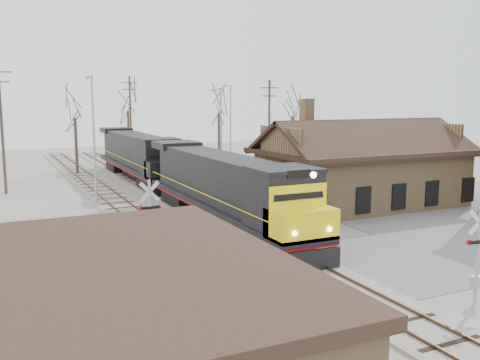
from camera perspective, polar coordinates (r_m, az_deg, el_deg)
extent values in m
plane|color=#9D988E|center=(24.98, 7.88, -9.90)|extent=(140.00, 140.00, 0.00)
cube|color=slate|center=(24.98, 7.88, -9.87)|extent=(60.00, 9.00, 0.03)
cube|color=#9D988E|center=(37.96, -4.58, -3.28)|extent=(3.40, 90.00, 0.12)
cube|color=#473323|center=(37.70, -5.60, -3.21)|extent=(0.08, 90.00, 0.14)
cube|color=#473323|center=(38.19, -3.57, -3.03)|extent=(0.08, 90.00, 0.14)
cube|color=#9D988E|center=(36.66, -11.19, -3.86)|extent=(3.40, 90.00, 0.12)
cube|color=#473323|center=(36.47, -12.29, -3.78)|extent=(0.08, 90.00, 0.14)
cube|color=#473323|center=(36.81, -10.11, -3.60)|extent=(0.08, 90.00, 0.14)
cube|color=#9A794F|center=(40.89, 12.87, 0.15)|extent=(14.00, 8.00, 4.00)
cube|color=black|center=(40.64, 12.97, 3.08)|extent=(15.20, 9.20, 0.30)
cube|color=black|center=(38.78, 15.12, 4.23)|extent=(15.00, 4.71, 2.66)
cube|color=black|center=(42.38, 11.09, 4.72)|extent=(15.00, 4.71, 2.66)
cube|color=#9A794F|center=(39.38, 7.13, 7.00)|extent=(0.80, 0.80, 2.20)
cube|color=black|center=(12.36, -24.09, -9.95)|extent=(12.40, 10.40, 0.30)
cube|color=black|center=(27.96, 3.58, -6.58)|extent=(2.58, 4.13, 1.03)
cube|color=black|center=(39.95, -5.74, -1.95)|extent=(2.58, 4.13, 1.03)
cube|color=black|center=(33.65, -1.93, -2.50)|extent=(3.10, 20.66, 0.36)
cube|color=maroon|center=(33.70, -1.92, -2.88)|extent=(3.12, 20.66, 0.12)
cube|color=black|center=(34.55, -2.79, 0.49)|extent=(2.69, 14.98, 2.89)
cube|color=black|center=(26.63, 4.59, -2.01)|extent=(3.10, 2.89, 2.89)
cube|color=yellow|center=(25.34, 6.55, -4.63)|extent=(3.10, 1.86, 1.45)
cube|color=black|center=(24.91, 7.75, -8.58)|extent=(2.89, 0.25, 1.03)
cylinder|color=#FFF2CC|center=(24.10, 7.84, 0.54)|extent=(0.29, 0.10, 0.29)
cube|color=black|center=(47.20, -8.89, -0.36)|extent=(2.58, 4.13, 1.03)
cube|color=black|center=(60.09, -12.52, 1.48)|extent=(2.58, 4.13, 1.03)
cube|color=black|center=(53.50, -10.95, 1.54)|extent=(3.10, 20.66, 0.36)
cube|color=maroon|center=(53.53, -10.94, 1.30)|extent=(3.12, 20.66, 0.12)
cube|color=black|center=(54.58, -11.33, 3.36)|extent=(2.69, 14.98, 2.89)
cube|color=black|center=(46.00, -8.63, 2.46)|extent=(3.10, 2.89, 2.89)
cube|color=black|center=(44.44, -7.95, 1.11)|extent=(3.10, 1.86, 1.45)
cube|color=black|center=(43.70, -7.51, -1.06)|extent=(2.89, 0.25, 1.03)
cylinder|color=#A5A8AD|center=(22.81, 24.05, -7.41)|extent=(0.13, 0.13, 3.80)
cube|color=silver|center=(22.49, 24.26, -4.15)|extent=(0.98, 0.28, 1.00)
cube|color=silver|center=(22.49, 24.26, -4.15)|extent=(0.98, 0.28, 1.00)
cube|color=black|center=(22.66, 24.14, -6.02)|extent=(0.87, 0.35, 0.14)
cylinder|color=#B20C0C|center=(22.42, 23.24, -6.12)|extent=(0.24, 0.13, 0.23)
cube|color=#A5A8AD|center=(23.11, 23.88, -9.91)|extent=(0.38, 0.29, 0.48)
cylinder|color=#A5A8AD|center=(26.82, -9.56, -4.20)|extent=(0.14, 0.14, 4.00)
cube|color=silver|center=(26.54, -9.63, -1.25)|extent=(1.05, 0.11, 1.05)
cube|color=silver|center=(26.54, -9.63, -1.25)|extent=(1.05, 0.11, 1.05)
cube|color=black|center=(26.69, -9.59, -2.94)|extent=(0.91, 0.21, 0.15)
cylinder|color=#B20C0C|center=(26.84, -8.68, -2.86)|extent=(0.24, 0.10, 0.24)
cylinder|color=#B20C0C|center=(26.55, -10.51, -3.03)|extent=(0.24, 0.10, 0.24)
cube|color=#A5A8AD|center=(27.08, -9.50, -6.47)|extent=(0.40, 0.30, 0.50)
cylinder|color=#A5A8AD|center=(41.06, -15.30, 4.06)|extent=(0.18, 0.18, 9.65)
cylinder|color=#A5A8AD|center=(41.86, -15.79, 10.60)|extent=(0.12, 1.80, 0.12)
cube|color=#A5A8AD|center=(42.64, -15.96, 10.42)|extent=(0.25, 0.50, 0.12)
cylinder|color=#A5A8AD|center=(46.40, -2.05, 4.35)|extent=(0.18, 0.18, 8.80)
cylinder|color=#A5A8AD|center=(47.10, -2.51, 9.65)|extent=(0.12, 1.80, 0.12)
cube|color=#A5A8AD|center=(47.84, -2.89, 9.51)|extent=(0.25, 0.50, 0.12)
cylinder|color=#A5A8AD|center=(57.50, -1.01, 5.49)|extent=(0.18, 0.18, 9.38)
cylinder|color=#A5A8AD|center=(58.25, -1.39, 10.05)|extent=(0.12, 1.80, 0.12)
cube|color=#A5A8AD|center=(58.98, -1.71, 9.94)|extent=(0.25, 0.50, 0.12)
cylinder|color=#382D23|center=(48.23, -24.06, 4.99)|extent=(0.24, 0.24, 10.85)
cylinder|color=#382D23|center=(67.24, -11.59, 6.30)|extent=(0.24, 0.24, 10.58)
cube|color=#382D23|center=(67.22, -11.70, 10.13)|extent=(2.00, 0.10, 0.10)
cube|color=#382D23|center=(67.20, -11.68, 9.44)|extent=(1.60, 0.10, 0.10)
cylinder|color=#382D23|center=(53.90, 3.13, 5.46)|extent=(0.24, 0.24, 9.75)
cube|color=#382D23|center=(53.83, 3.17, 9.79)|extent=(2.00, 0.10, 0.10)
cube|color=#382D23|center=(53.82, 3.16, 8.94)|extent=(1.60, 0.10, 0.10)
cylinder|color=#382D23|center=(58.58, -17.07, 3.48)|extent=(0.32, 0.32, 5.93)
cylinder|color=#382D23|center=(68.23, -11.78, 4.55)|extent=(0.32, 0.32, 6.35)
cylinder|color=#382D23|center=(64.07, -2.27, 4.39)|extent=(0.32, 0.32, 6.19)
cylinder|color=#382D23|center=(65.07, 5.69, 4.24)|extent=(0.32, 0.32, 5.79)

